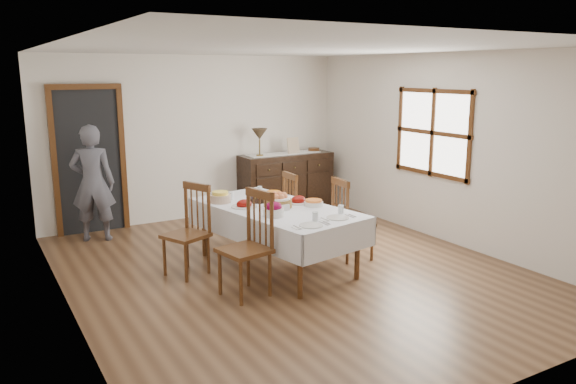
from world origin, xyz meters
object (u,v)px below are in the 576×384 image
chair_left_near (249,243)px  chair_left_far (189,229)px  chair_right_far (299,208)px  chair_right_near (350,218)px  person (92,179)px  table_lamp (259,135)px  dining_table (276,214)px  sideboard (286,181)px

chair_left_near → chair_left_far: bearing=-171.7°
chair_left_near → chair_right_far: (1.39, 1.27, -0.06)m
chair_right_near → person: size_ratio=0.60×
table_lamp → chair_right_near: bearing=-92.2°
chair_left_far → table_lamp: (2.04, 2.14, 0.79)m
chair_left_far → person: (-0.68, 1.95, 0.34)m
chair_left_near → chair_right_near: 1.67m
table_lamp → person: bearing=-176.0°
dining_table → table_lamp: (1.05, 2.45, 0.66)m
chair_left_near → chair_right_near: size_ratio=1.07×
chair_left_near → chair_left_far: 0.98m
chair_left_far → person: size_ratio=0.61×
dining_table → chair_right_near: chair_right_near is taller
chair_right_far → table_lamp: bearing=-7.1°
chair_right_near → sideboard: 2.77m
chair_left_near → table_lamp: table_lamp is taller
chair_left_near → chair_right_near: (1.62, 0.41, -0.04)m
chair_right_near → chair_left_near: bearing=111.0°
chair_right_near → chair_right_far: size_ratio=1.03×
table_lamp → sideboard: bearing=4.3°
chair_right_near → sideboard: chair_right_near is taller
chair_left_near → table_lamp: bearing=139.9°
chair_left_near → chair_right_far: bearing=121.6°
chair_left_far → person: bearing=175.8°
sideboard → person: person is taller
chair_right_near → table_lamp: table_lamp is taller
dining_table → table_lamp: bearing=56.3°
chair_left_near → sideboard: (2.25, 3.10, -0.08)m
dining_table → chair_right_far: (0.72, 0.65, -0.15)m
chair_left_far → person: person is taller
table_lamp → dining_table: bearing=-113.2°
chair_right_far → sideboard: size_ratio=0.63×
chair_left_near → person: 3.06m
chair_right_far → table_lamp: size_ratio=2.20×
chair_right_near → chair_left_far: bearing=81.9°
chair_right_near → table_lamp: size_ratio=2.28×
chair_left_near → sideboard: bearing=133.4°
chair_left_far → chair_right_far: 1.74m
chair_right_far → sideboard: (0.86, 1.84, -0.03)m
chair_right_far → person: size_ratio=0.58×
dining_table → chair_left_far: bearing=151.8°
chair_left_far → sideboard: chair_left_far is taller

